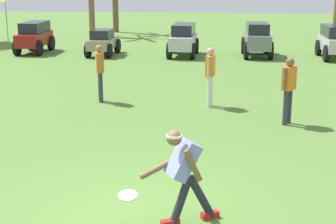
{
  "coord_description": "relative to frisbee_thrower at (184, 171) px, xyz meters",
  "views": [
    {
      "loc": [
        1.13,
        -6.67,
        3.4
      ],
      "look_at": [
        0.25,
        2.54,
        0.9
      ],
      "focal_mm": 55.0,
      "sensor_mm": 36.0,
      "label": 1
    }
  ],
  "objects": [
    {
      "name": "ground_plane",
      "position": [
        -0.72,
        0.11,
        -0.79
      ],
      "size": [
        80.0,
        80.0,
        0.0
      ],
      "primitive_type": "plane",
      "color": "#527933"
    },
    {
      "name": "frisbee_in_flight",
      "position": [
        -0.75,
        -0.18,
        -0.31
      ],
      "size": [
        0.29,
        0.29,
        0.07
      ],
      "color": "white"
    },
    {
      "name": "parked_car_slot_c",
      "position": [
        -1.02,
        15.22,
        -0.06
      ],
      "size": [
        1.24,
        2.44,
        1.34
      ],
      "color": "#B7BABF",
      "rests_on": "ground_plane"
    },
    {
      "name": "frisbee_thrower",
      "position": [
        0.0,
        0.0,
        0.0
      ],
      "size": [
        1.12,
        0.57,
        1.39
      ],
      "color": "#23232D",
      "rests_on": "ground_plane"
    },
    {
      "name": "parked_car_slot_d",
      "position": [
        2.07,
        15.35,
        -0.04
      ],
      "size": [
        1.21,
        2.37,
        1.4
      ],
      "color": "slate",
      "rests_on": "ground_plane"
    },
    {
      "name": "parked_car_slot_a",
      "position": [
        -7.63,
        15.52,
        -0.06
      ],
      "size": [
        1.14,
        2.4,
        1.34
      ],
      "color": "maroon",
      "rests_on": "ground_plane"
    },
    {
      "name": "teammate_midfield",
      "position": [
        0.25,
        6.65,
        0.15
      ],
      "size": [
        0.26,
        0.5,
        1.56
      ],
      "color": "silver",
      "rests_on": "ground_plane"
    },
    {
      "name": "teammate_near_sideline",
      "position": [
        -2.72,
        6.89,
        0.15
      ],
      "size": [
        0.3,
        0.49,
        1.56
      ],
      "color": "#33333D",
      "rests_on": "ground_plane"
    },
    {
      "name": "teammate_deep",
      "position": [
        2.07,
        5.16,
        0.15
      ],
      "size": [
        0.37,
        0.44,
        1.56
      ],
      "color": "#33333D",
      "rests_on": "ground_plane"
    },
    {
      "name": "parked_car_slot_b",
      "position": [
        -4.46,
        15.06,
        -0.22
      ],
      "size": [
        1.17,
        2.24,
        1.1
      ],
      "color": "#998466",
      "rests_on": "ground_plane"
    },
    {
      "name": "parked_car_slot_e",
      "position": [
        5.21,
        15.12,
        -0.06
      ],
      "size": [
        1.15,
        2.41,
        1.34
      ],
      "color": "#B7BABF",
      "rests_on": "ground_plane"
    }
  ]
}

